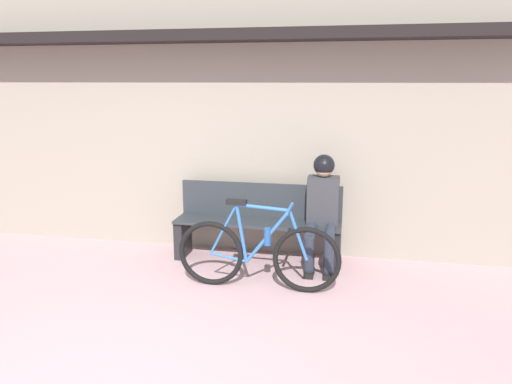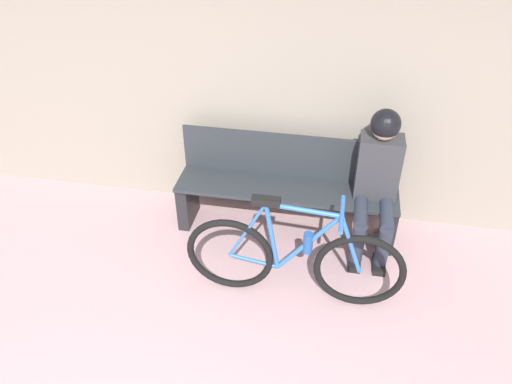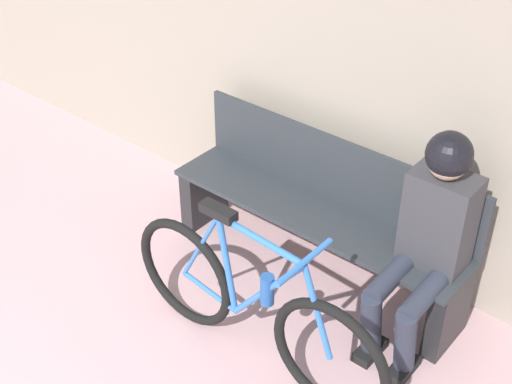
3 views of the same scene
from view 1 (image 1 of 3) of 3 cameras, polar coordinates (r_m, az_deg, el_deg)
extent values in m
plane|color=#C69EA3|center=(3.84, -15.89, -19.74)|extent=(24.00, 24.00, 0.00)
cube|color=#9E9384|center=(5.96, -4.04, 8.53)|extent=(12.00, 0.12, 3.20)
cube|color=black|center=(5.69, -4.98, 17.35)|extent=(6.60, 0.44, 0.12)
cube|color=#2D3338|center=(5.64, 0.13, -3.51)|extent=(1.88, 0.42, 0.03)
cube|color=#2D3338|center=(5.77, 0.51, -0.93)|extent=(1.88, 0.03, 0.40)
cube|color=#232326|center=(5.94, -8.35, -5.17)|extent=(0.10, 0.36, 0.44)
cube|color=#232326|center=(5.61, 9.13, -6.28)|extent=(0.10, 0.36, 0.44)
torus|color=black|center=(5.05, -5.19, -6.98)|extent=(0.67, 0.05, 0.67)
torus|color=black|center=(4.88, 5.81, -7.73)|extent=(0.67, 0.05, 0.67)
cylinder|color=blue|center=(4.78, 0.78, -1.79)|extent=(0.52, 0.03, 0.07)
cylinder|color=blue|center=(4.86, 1.33, -5.11)|extent=(0.45, 0.03, 0.56)
cylinder|color=blue|center=(4.90, -1.67, -4.74)|extent=(0.13, 0.03, 0.58)
cylinder|color=blue|center=(5.01, -3.16, -7.46)|extent=(0.37, 0.03, 0.09)
cylinder|color=blue|center=(4.93, -3.75, -4.27)|extent=(0.29, 0.02, 0.53)
cylinder|color=blue|center=(4.81, 4.85, -4.97)|extent=(0.20, 0.03, 0.49)
cube|color=black|center=(4.83, -2.25, -1.15)|extent=(0.20, 0.07, 0.05)
cylinder|color=blue|center=(4.74, 3.87, -1.90)|extent=(0.03, 0.40, 0.03)
cylinder|color=#235199|center=(4.86, 1.33, -5.11)|extent=(0.07, 0.07, 0.17)
cylinder|color=#2D3342|center=(5.37, 6.34, -4.38)|extent=(0.11, 0.40, 0.13)
cylinder|color=#2D3342|center=(5.28, 6.12, -7.06)|extent=(0.11, 0.17, 0.41)
cube|color=black|center=(5.38, 6.09, -9.21)|extent=(0.10, 0.22, 0.06)
cylinder|color=#2D3342|center=(5.35, 8.48, -4.49)|extent=(0.11, 0.40, 0.13)
cylinder|color=#2D3342|center=(5.26, 8.30, -7.18)|extent=(0.11, 0.17, 0.41)
cube|color=black|center=(5.37, 8.24, -9.33)|extent=(0.10, 0.22, 0.06)
cube|color=#38383D|center=(5.51, 7.67, -0.97)|extent=(0.34, 0.22, 0.53)
sphere|color=tan|center=(5.42, 7.77, 2.75)|extent=(0.20, 0.20, 0.20)
sphere|color=black|center=(5.42, 7.78, 3.07)|extent=(0.23, 0.23, 0.23)
camera|label=2|loc=(2.17, -10.06, 36.32)|focal=35.00mm
camera|label=3|loc=(2.79, 31.71, 29.26)|focal=50.00mm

